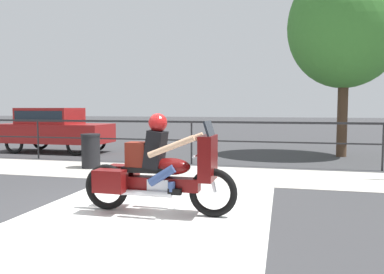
{
  "coord_description": "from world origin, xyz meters",
  "views": [
    {
      "loc": [
        2.56,
        -5.53,
        1.64
      ],
      "look_at": [
        1.1,
        0.49,
        1.15
      ],
      "focal_mm": 35.0,
      "sensor_mm": 36.0,
      "label": 1
    }
  ],
  "objects_px": {
    "motorcycle": "(158,170)",
    "tree_behind_sign": "(345,26)",
    "trash_bin": "(91,151)",
    "parked_car": "(54,127)"
  },
  "relations": [
    {
      "from": "motorcycle",
      "to": "parked_car",
      "type": "height_order",
      "value": "parked_car"
    },
    {
      "from": "motorcycle",
      "to": "trash_bin",
      "type": "xyz_separation_m",
      "value": [
        -3.18,
        3.7,
        -0.21
      ]
    },
    {
      "from": "motorcycle",
      "to": "trash_bin",
      "type": "height_order",
      "value": "motorcycle"
    },
    {
      "from": "trash_bin",
      "to": "tree_behind_sign",
      "type": "distance_m",
      "value": 9.01
    },
    {
      "from": "parked_car",
      "to": "trash_bin",
      "type": "relative_size",
      "value": 4.23
    },
    {
      "from": "trash_bin",
      "to": "motorcycle",
      "type": "bearing_deg",
      "value": -49.34
    },
    {
      "from": "trash_bin",
      "to": "tree_behind_sign",
      "type": "height_order",
      "value": "tree_behind_sign"
    },
    {
      "from": "motorcycle",
      "to": "parked_car",
      "type": "xyz_separation_m",
      "value": [
        -6.28,
        6.69,
        0.26
      ]
    },
    {
      "from": "motorcycle",
      "to": "parked_car",
      "type": "relative_size",
      "value": 0.63
    },
    {
      "from": "motorcycle",
      "to": "tree_behind_sign",
      "type": "bearing_deg",
      "value": 65.06
    }
  ]
}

